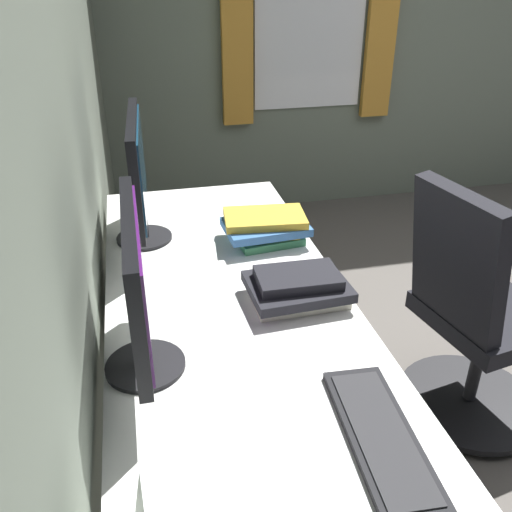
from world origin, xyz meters
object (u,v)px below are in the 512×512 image
at_px(keyboard_main, 381,436).
at_px(book_stack_near, 266,227).
at_px(office_chair, 473,321).
at_px(drawer_pedestal, 212,352).
at_px(monitor_primary, 138,172).
at_px(monitor_secondary, 137,286).
at_px(book_stack_far, 298,287).

height_order(keyboard_main, book_stack_near, book_stack_near).
xyz_separation_m(keyboard_main, book_stack_near, (0.97, 0.01, 0.04)).
bearing_deg(office_chair, drawer_pedestal, 79.40).
bearing_deg(office_chair, keyboard_main, 134.04).
height_order(drawer_pedestal, office_chair, office_chair).
distance_m(drawer_pedestal, monitor_primary, 0.71).
relative_size(drawer_pedestal, monitor_primary, 1.23).
bearing_deg(book_stack_near, monitor_primary, 75.66).
bearing_deg(monitor_secondary, monitor_primary, -2.65).
xyz_separation_m(monitor_primary, book_stack_near, (-0.11, -0.43, -0.21)).
distance_m(monitor_primary, office_chair, 1.32).
bearing_deg(drawer_pedestal, keyboard_main, -164.25).
distance_m(monitor_secondary, book_stack_near, 0.79).
xyz_separation_m(drawer_pedestal, book_stack_far, (-0.30, -0.23, 0.43)).
height_order(book_stack_near, office_chair, office_chair).
xyz_separation_m(monitor_primary, book_stack_far, (-0.52, -0.42, -0.21)).
distance_m(drawer_pedestal, monitor_secondary, 0.83).
bearing_deg(book_stack_far, monitor_secondary, 114.50).
bearing_deg(keyboard_main, office_chair, -45.96).
relative_size(book_stack_near, book_stack_far, 1.01).
height_order(book_stack_near, book_stack_far, book_stack_near).
distance_m(book_stack_far, office_chair, 0.80).
xyz_separation_m(monitor_primary, office_chair, (-0.40, -1.15, -0.53)).
bearing_deg(book_stack_near, office_chair, -111.90).
distance_m(keyboard_main, office_chair, 1.02).
xyz_separation_m(monitor_secondary, office_chair, (0.33, -1.18, -0.51)).
height_order(keyboard_main, office_chair, office_chair).
xyz_separation_m(monitor_secondary, keyboard_main, (-0.35, -0.47, -0.23)).
xyz_separation_m(drawer_pedestal, keyboard_main, (-0.86, -0.24, 0.39)).
bearing_deg(monitor_secondary, book_stack_near, -36.74).
height_order(monitor_secondary, keyboard_main, monitor_secondary).
xyz_separation_m(book_stack_far, office_chair, (0.12, -0.72, -0.32)).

